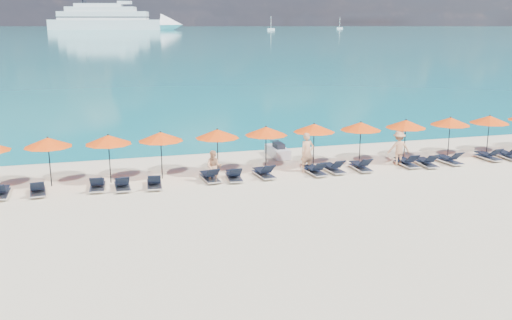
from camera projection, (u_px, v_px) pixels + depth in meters
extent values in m
plane|color=beige|center=(277.00, 206.00, 22.82)|extent=(1400.00, 1400.00, 0.00)
cube|color=#1FA9B2|center=(95.00, 29.00, 639.50)|extent=(1600.00, 1300.00, 0.01)
cube|color=silver|center=(106.00, 25.00, 534.72)|extent=(104.85, 43.46, 9.40)
cone|color=silver|center=(172.00, 25.00, 536.66)|extent=(25.10, 25.10, 20.68)
cube|color=silver|center=(103.00, 16.00, 532.67)|extent=(84.11, 35.68, 7.52)
cube|color=silver|center=(101.00, 9.00, 531.28)|extent=(65.60, 29.32, 4.70)
cube|color=silver|center=(98.00, 5.00, 530.34)|extent=(44.86, 21.53, 3.29)
cube|color=black|center=(103.00, 17.00, 533.00)|extent=(85.16, 36.12, 0.85)
cube|color=black|center=(103.00, 13.00, 532.22)|extent=(83.06, 35.25, 0.85)
cylinder|color=black|center=(84.00, 1.00, 529.04)|extent=(4.14, 4.14, 5.17)
cube|color=silver|center=(271.00, 29.00, 510.39)|extent=(6.80, 2.27, 1.81)
cylinder|color=silver|center=(271.00, 23.00, 509.00)|extent=(0.41, 0.41, 11.34)
cube|color=silver|center=(340.00, 28.00, 614.24)|extent=(6.68, 2.23, 1.78)
cylinder|color=silver|center=(340.00, 23.00, 612.88)|extent=(0.40, 0.40, 11.14)
cube|color=silver|center=(278.00, 152.00, 31.18)|extent=(0.83, 2.18, 0.50)
cube|color=black|center=(279.00, 146.00, 30.93)|extent=(0.46, 0.91, 0.32)
cylinder|color=black|center=(275.00, 141.00, 31.57)|extent=(0.50, 0.06, 0.05)
imported|color=tan|center=(307.00, 153.00, 27.79)|extent=(0.79, 0.60, 1.95)
imported|color=tan|center=(214.00, 167.00, 25.95)|extent=(0.83, 0.65, 1.51)
imported|color=tan|center=(399.00, 148.00, 29.13)|extent=(1.24, 0.75, 1.80)
cylinder|color=black|center=(50.00, 162.00, 25.32)|extent=(0.05, 0.05, 2.20)
cone|color=#FE4B0C|center=(48.00, 142.00, 25.10)|extent=(2.10, 2.10, 0.42)
sphere|color=black|center=(47.00, 137.00, 25.05)|extent=(0.08, 0.08, 0.08)
cylinder|color=black|center=(110.00, 159.00, 25.90)|extent=(0.05, 0.05, 2.20)
cone|color=#FE4B0C|center=(108.00, 140.00, 25.68)|extent=(2.10, 2.10, 0.42)
sphere|color=black|center=(108.00, 135.00, 25.63)|extent=(0.08, 0.08, 0.08)
cylinder|color=black|center=(161.00, 156.00, 26.59)|extent=(0.05, 0.05, 2.20)
cone|color=#FE4B0C|center=(161.00, 136.00, 26.37)|extent=(2.10, 2.10, 0.42)
sphere|color=black|center=(160.00, 132.00, 26.32)|extent=(0.08, 0.08, 0.08)
cylinder|color=black|center=(218.00, 152.00, 27.26)|extent=(0.05, 0.05, 2.20)
cone|color=#FE4B0C|center=(217.00, 134.00, 27.04)|extent=(2.10, 2.10, 0.42)
sphere|color=black|center=(217.00, 129.00, 26.99)|extent=(0.08, 0.08, 0.08)
cylinder|color=black|center=(266.00, 149.00, 27.91)|extent=(0.05, 0.05, 2.20)
cone|color=#FE4B0C|center=(266.00, 131.00, 27.70)|extent=(2.10, 2.10, 0.42)
sphere|color=black|center=(266.00, 127.00, 27.64)|extent=(0.08, 0.08, 0.08)
cylinder|color=black|center=(314.00, 146.00, 28.73)|extent=(0.05, 0.05, 2.20)
cone|color=#FE4B0C|center=(314.00, 128.00, 28.51)|extent=(2.10, 2.10, 0.42)
sphere|color=black|center=(314.00, 124.00, 28.46)|extent=(0.08, 0.08, 0.08)
cylinder|color=black|center=(360.00, 144.00, 29.21)|extent=(0.05, 0.05, 2.20)
cone|color=#FE4B0C|center=(361.00, 126.00, 28.99)|extent=(2.10, 2.10, 0.42)
sphere|color=black|center=(361.00, 122.00, 28.94)|extent=(0.08, 0.08, 0.08)
cylinder|color=black|center=(405.00, 141.00, 29.84)|extent=(0.05, 0.05, 2.20)
cone|color=#FE4B0C|center=(406.00, 124.00, 29.63)|extent=(2.10, 2.10, 0.42)
sphere|color=black|center=(406.00, 120.00, 29.58)|extent=(0.08, 0.08, 0.08)
cylinder|color=black|center=(449.00, 138.00, 30.63)|extent=(0.05, 0.05, 2.20)
cone|color=#FE4B0C|center=(450.00, 121.00, 30.41)|extent=(2.10, 2.10, 0.42)
sphere|color=black|center=(451.00, 117.00, 30.36)|extent=(0.08, 0.08, 0.08)
cylinder|color=black|center=(488.00, 136.00, 31.19)|extent=(0.05, 0.05, 2.20)
cone|color=#FE4B0C|center=(490.00, 119.00, 30.98)|extent=(2.10, 2.10, 0.42)
sphere|color=black|center=(490.00, 115.00, 30.92)|extent=(0.08, 0.08, 0.08)
cube|color=silver|center=(1.00, 194.00, 23.92)|extent=(0.63, 1.71, 0.06)
cube|color=black|center=(1.00, 189.00, 24.12)|extent=(0.56, 1.10, 0.04)
cube|color=silver|center=(38.00, 192.00, 24.29)|extent=(0.78, 1.75, 0.06)
cube|color=black|center=(37.00, 186.00, 24.48)|extent=(0.65, 1.15, 0.04)
cube|color=black|center=(37.00, 186.00, 23.70)|extent=(0.60, 0.59, 0.43)
cube|color=silver|center=(97.00, 187.00, 25.01)|extent=(0.72, 1.73, 0.06)
cube|color=black|center=(98.00, 182.00, 25.21)|extent=(0.62, 1.13, 0.04)
cube|color=black|center=(96.00, 181.00, 24.39)|extent=(0.58, 0.57, 0.43)
cube|color=silver|center=(122.00, 186.00, 25.06)|extent=(0.66, 1.71, 0.06)
cube|color=black|center=(122.00, 181.00, 25.25)|extent=(0.57, 1.11, 0.04)
cube|color=black|center=(123.00, 181.00, 24.45)|extent=(0.56, 0.55, 0.43)
cube|color=silver|center=(154.00, 184.00, 25.36)|extent=(0.75, 1.74, 0.06)
cube|color=black|center=(154.00, 179.00, 25.56)|extent=(0.64, 1.14, 0.04)
cube|color=black|center=(154.00, 179.00, 24.73)|extent=(0.59, 0.58, 0.43)
cube|color=silver|center=(210.00, 178.00, 26.37)|extent=(0.75, 1.74, 0.06)
cube|color=black|center=(208.00, 173.00, 26.57)|extent=(0.63, 1.14, 0.04)
cube|color=black|center=(213.00, 172.00, 25.78)|extent=(0.59, 0.58, 0.43)
cube|color=silver|center=(234.00, 177.00, 26.51)|extent=(0.77, 1.75, 0.06)
cube|color=black|center=(233.00, 173.00, 26.72)|extent=(0.65, 1.14, 0.04)
cube|color=black|center=(236.00, 172.00, 25.89)|extent=(0.60, 0.58, 0.43)
cube|color=silver|center=(264.00, 174.00, 27.02)|extent=(0.77, 1.75, 0.06)
cube|color=black|center=(262.00, 170.00, 27.21)|extent=(0.65, 1.15, 0.04)
cube|color=black|center=(268.00, 169.00, 26.43)|extent=(0.60, 0.58, 0.43)
cube|color=silver|center=(315.00, 172.00, 27.50)|extent=(0.74, 1.74, 0.06)
cube|color=black|center=(312.00, 167.00, 27.69)|extent=(0.63, 1.14, 0.04)
cube|color=black|center=(320.00, 166.00, 26.90)|extent=(0.59, 0.58, 0.43)
cube|color=silver|center=(333.00, 169.00, 27.93)|extent=(0.76, 1.75, 0.06)
cube|color=black|center=(330.00, 165.00, 28.11)|extent=(0.64, 1.14, 0.04)
cube|color=black|center=(338.00, 164.00, 27.33)|extent=(0.59, 0.58, 0.43)
cube|color=silver|center=(360.00, 168.00, 28.26)|extent=(0.64, 1.71, 0.06)
cube|color=black|center=(358.00, 163.00, 28.46)|extent=(0.56, 1.11, 0.04)
cube|color=black|center=(366.00, 162.00, 27.65)|extent=(0.56, 0.54, 0.43)
cube|color=silver|center=(406.00, 164.00, 29.04)|extent=(0.62, 1.70, 0.06)
cube|color=black|center=(404.00, 160.00, 29.24)|extent=(0.55, 1.10, 0.04)
cube|color=black|center=(413.00, 158.00, 28.43)|extent=(0.55, 0.54, 0.43)
cube|color=silver|center=(426.00, 164.00, 29.07)|extent=(0.77, 1.75, 0.06)
cube|color=black|center=(424.00, 160.00, 29.27)|extent=(0.64, 1.14, 0.04)
cube|color=black|center=(432.00, 158.00, 28.45)|extent=(0.60, 0.58, 0.43)
cube|color=silver|center=(449.00, 161.00, 29.60)|extent=(0.77, 1.75, 0.06)
cube|color=black|center=(446.00, 157.00, 29.79)|extent=(0.65, 1.14, 0.04)
cube|color=black|center=(457.00, 156.00, 29.01)|extent=(0.60, 0.58, 0.43)
cube|color=silver|center=(488.00, 157.00, 30.42)|extent=(0.70, 1.73, 0.06)
cube|color=black|center=(485.00, 153.00, 30.62)|extent=(0.60, 1.12, 0.04)
cube|color=black|center=(496.00, 152.00, 29.82)|extent=(0.57, 0.56, 0.43)
cube|color=silver|center=(508.00, 156.00, 30.67)|extent=(0.78, 1.75, 0.06)
cube|color=black|center=(505.00, 152.00, 30.88)|extent=(0.65, 1.15, 0.04)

